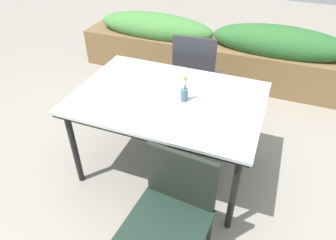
{
  "coord_description": "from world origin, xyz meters",
  "views": [
    {
      "loc": [
        0.65,
        -1.91,
        2.08
      ],
      "look_at": [
        -0.09,
        -0.01,
        0.54
      ],
      "focal_mm": 32.78,
      "sensor_mm": 36.0,
      "label": 1
    }
  ],
  "objects_px": {
    "chair_near_right": "(171,213)",
    "planter_box": "(213,50)",
    "chair_far_side": "(195,74)",
    "flower_vase": "(184,91)",
    "dining_table": "(168,103)"
  },
  "relations": [
    {
      "from": "chair_far_side",
      "to": "flower_vase",
      "type": "bearing_deg",
      "value": -83.3
    },
    {
      "from": "dining_table",
      "to": "chair_far_side",
      "type": "relative_size",
      "value": 1.49
    },
    {
      "from": "chair_far_side",
      "to": "flower_vase",
      "type": "height_order",
      "value": "flower_vase"
    },
    {
      "from": "chair_near_right",
      "to": "dining_table",
      "type": "bearing_deg",
      "value": -63.19
    },
    {
      "from": "dining_table",
      "to": "chair_near_right",
      "type": "relative_size",
      "value": 1.69
    },
    {
      "from": "chair_near_right",
      "to": "flower_vase",
      "type": "height_order",
      "value": "flower_vase"
    },
    {
      "from": "dining_table",
      "to": "chair_far_side",
      "type": "xyz_separation_m",
      "value": [
        -0.01,
        0.82,
        -0.17
      ]
    },
    {
      "from": "flower_vase",
      "to": "planter_box",
      "type": "height_order",
      "value": "flower_vase"
    },
    {
      "from": "chair_near_right",
      "to": "planter_box",
      "type": "bearing_deg",
      "value": -76.7
    },
    {
      "from": "dining_table",
      "to": "planter_box",
      "type": "bearing_deg",
      "value": 92.11
    },
    {
      "from": "chair_near_right",
      "to": "chair_far_side",
      "type": "height_order",
      "value": "chair_far_side"
    },
    {
      "from": "chair_near_right",
      "to": "flower_vase",
      "type": "distance_m",
      "value": 0.92
    },
    {
      "from": "dining_table",
      "to": "flower_vase",
      "type": "bearing_deg",
      "value": -3.15
    },
    {
      "from": "dining_table",
      "to": "chair_near_right",
      "type": "xyz_separation_m",
      "value": [
        0.34,
        -0.83,
        -0.2
      ]
    },
    {
      "from": "chair_far_side",
      "to": "dining_table",
      "type": "bearing_deg",
      "value": -92.64
    }
  ]
}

